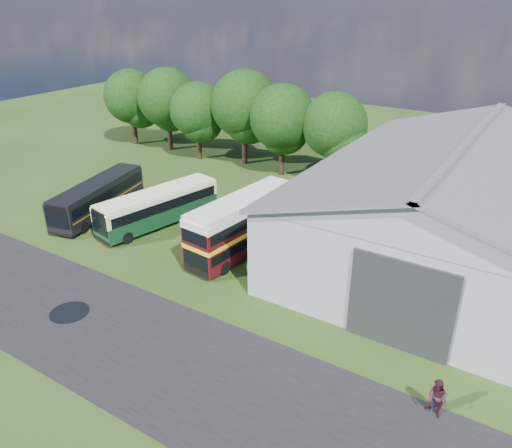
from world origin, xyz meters
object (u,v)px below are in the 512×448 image
Objects in this scene: visitor_a at (438,398)px; storage_shed at (460,197)px; bus_green_single at (158,207)px; bus_dark_single at (98,197)px; bus_maroon_double at (243,225)px; visitor_b at (437,399)px.

storage_shed is at bearing 69.08° from visitor_a.
bus_dark_single is (-5.52, -1.01, -0.02)m from bus_green_single.
visitor_a is at bearing -21.44° from bus_maroon_double.
bus_green_single is 24.51m from visitor_a.
storage_shed is at bearing 5.03° from bus_dark_single.
bus_maroon_double is 0.94× the size of bus_dark_single.
bus_maroon_double is at bearing -148.41° from storage_shed.
bus_green_single is at bearing -178.87° from visitor_b.
bus_green_single is 5.60× the size of visitor_b.
visitor_b is at bearing -21.90° from bus_maroon_double.
bus_green_single reaches higher than bus_dark_single.
bus_green_single is at bearing -2.66° from bus_dark_single.
bus_green_single is 6.17× the size of visitor_a.
bus_dark_single reaches higher than visitor_b.
visitor_a is 0.17m from visitor_b.
bus_dark_single is 29.53m from visitor_b.
bus_maroon_double is at bearing 120.93° from visitor_a.
bus_maroon_double reaches higher than bus_green_single.
storage_shed reaches higher than bus_maroon_double.
visitor_b is at bearing -133.24° from visitor_a.
bus_green_single is 7.96m from bus_maroon_double.
bus_green_single is at bearing -159.90° from storage_shed.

